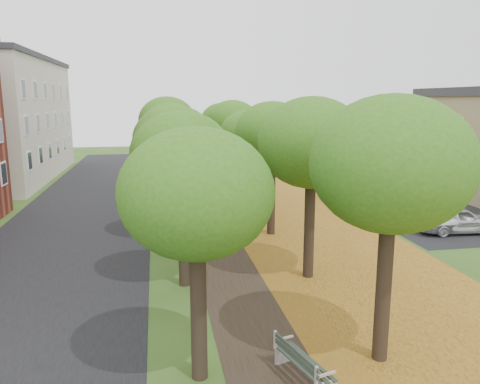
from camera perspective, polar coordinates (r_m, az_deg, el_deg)
name	(u,v)px	position (r m, az deg, el deg)	size (l,w,h in m)	color
ground	(285,368)	(12.91, 5.52, -20.58)	(120.00, 120.00, 0.00)	#2D4C19
street_asphalt	(76,228)	(26.79, -19.42, -4.11)	(8.00, 70.00, 0.01)	black
footpath	(214,221)	(26.61, -3.24, -3.57)	(3.20, 70.00, 0.01)	black
leaf_verge	(298,217)	(27.63, 7.11, -3.08)	(7.50, 70.00, 0.01)	#B08620
parking_lot	(422,208)	(32.02, 21.26, -1.79)	(9.00, 16.00, 0.01)	black
tree_row_west	(172,137)	(25.63, -8.28, 6.66)	(3.77, 33.77, 6.44)	black
tree_row_east	(259,136)	(26.24, 2.32, 6.87)	(3.77, 33.77, 6.44)	black
bench	(302,363)	(12.20, 7.54, -19.99)	(1.09, 2.07, 0.94)	#273129
car_silver	(457,219)	(26.64, 24.98, -3.03)	(1.69, 4.20, 1.43)	silver
car_red	(403,207)	(28.84, 19.29, -1.70)	(1.39, 3.99, 1.31)	maroon
car_grey	(392,197)	(31.36, 18.07, -0.55)	(1.94, 4.78, 1.39)	#37363C
car_white	(364,188)	(33.48, 14.84, 0.45)	(2.48, 5.38, 1.50)	silver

